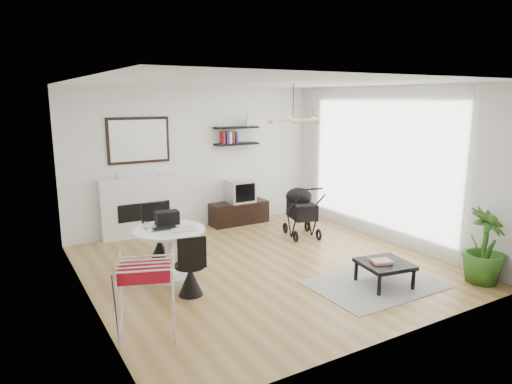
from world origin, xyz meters
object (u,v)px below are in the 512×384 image
fireplace (143,199)px  dining_table (170,246)px  crt_tv (240,191)px  potted_plant (484,247)px  stroller (301,213)px  coffee_table (385,265)px  tv_console (239,213)px  drying_rack (146,300)px

fireplace → dining_table: (-0.29, -2.19, -0.21)m
fireplace → crt_tv: bearing=-4.2°
potted_plant → crt_tv: bearing=108.1°
fireplace → stroller: size_ratio=2.20×
coffee_table → potted_plant: size_ratio=0.70×
dining_table → potted_plant: size_ratio=0.97×
tv_console → dining_table: bearing=-137.0°
coffee_table → potted_plant: bearing=-25.7°
drying_rack → potted_plant: potted_plant is taller
fireplace → dining_table: size_ratio=2.17×
dining_table → stroller: size_ratio=1.01×
drying_rack → coffee_table: size_ratio=1.22×
crt_tv → potted_plant: size_ratio=0.50×
fireplace → coffee_table: 4.43m
tv_console → coffee_table: (0.20, -3.73, 0.07)m
fireplace → stroller: fireplace is taller
coffee_table → tv_console: bearing=93.1°
drying_rack → stroller: 4.23m
crt_tv → dining_table: crt_tv is taller
drying_rack → potted_plant: 4.50m
dining_table → coffee_table: bearing=-35.1°
tv_console → dining_table: size_ratio=1.19×
coffee_table → potted_plant: 1.40m
stroller → coffee_table: 2.48m
tv_console → coffee_table: bearing=-86.9°
crt_tv → drying_rack: size_ratio=0.59×
fireplace → potted_plant: bearing=-53.2°
crt_tv → tv_console: bearing=172.1°
dining_table → drying_rack: 1.68m
fireplace → crt_tv: fireplace is taller
stroller → coffee_table: stroller is taller
tv_console → stroller: bearing=-65.2°
tv_console → fireplace: bearing=175.8°
crt_tv → coffee_table: crt_tv is taller
drying_rack → crt_tv: bearing=69.8°
tv_console → drying_rack: bearing=-130.2°
stroller → coffee_table: size_ratio=1.37×
crt_tv → potted_plant: potted_plant is taller
dining_table → stroller: (2.79, 0.76, -0.06)m
dining_table → potted_plant: bearing=-32.1°
tv_console → crt_tv: crt_tv is taller
crt_tv → stroller: bearing=-66.0°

